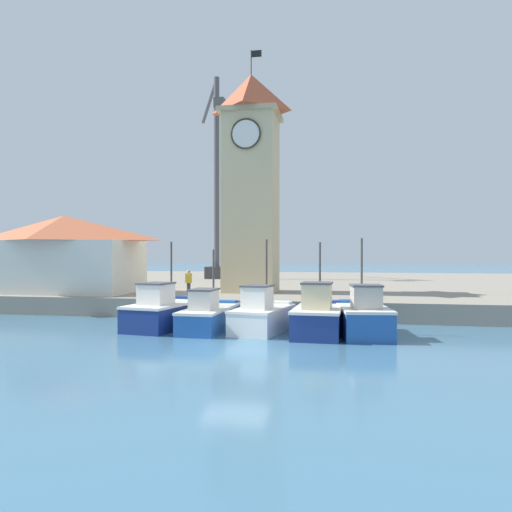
% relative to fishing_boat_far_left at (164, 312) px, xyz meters
% --- Properties ---
extents(ground_plane, '(300.00, 300.00, 0.00)m').
position_rel_fishing_boat_far_left_xyz_m(ground_plane, '(4.68, -4.71, -0.78)').
color(ground_plane, teal).
extents(quay_wharf, '(120.00, 40.00, 1.08)m').
position_rel_fishing_boat_far_left_xyz_m(quay_wharf, '(4.68, 23.30, -0.24)').
color(quay_wharf, gray).
rests_on(quay_wharf, ground).
extents(fishing_boat_far_left, '(2.88, 5.26, 4.25)m').
position_rel_fishing_boat_far_left_xyz_m(fishing_boat_far_left, '(0.00, 0.00, 0.00)').
color(fishing_boat_far_left, navy).
rests_on(fishing_boat_far_left, ground).
extents(fishing_boat_left_outer, '(1.96, 5.23, 3.85)m').
position_rel_fishing_boat_far_left_xyz_m(fishing_boat_left_outer, '(2.32, -0.17, -0.09)').
color(fishing_boat_left_outer, '#2356A8').
rests_on(fishing_boat_left_outer, ground).
extents(fishing_boat_left_inner, '(2.71, 4.51, 4.33)m').
position_rel_fishing_boat_far_left_xyz_m(fishing_boat_left_inner, '(4.93, -0.28, -0.03)').
color(fishing_boat_left_inner, silver).
rests_on(fishing_boat_left_inner, ground).
extents(fishing_boat_mid_left, '(2.27, 4.50, 4.17)m').
position_rel_fishing_boat_far_left_xyz_m(fishing_boat_mid_left, '(7.58, -0.80, 0.03)').
color(fishing_boat_mid_left, navy).
rests_on(fishing_boat_mid_left, ground).
extents(fishing_boat_center, '(2.60, 4.48, 4.36)m').
position_rel_fishing_boat_far_left_xyz_m(fishing_boat_center, '(9.56, -0.61, 0.03)').
color(fishing_boat_center, '#2356A8').
rests_on(fishing_boat_center, ground).
extents(clock_tower, '(3.85, 3.85, 16.07)m').
position_rel_fishing_boat_far_left_xyz_m(clock_tower, '(2.51, 9.36, 7.89)').
color(clock_tower, beige).
rests_on(clock_tower, quay_wharf).
extents(warehouse_left, '(9.85, 5.63, 5.05)m').
position_rel_fishing_boat_far_left_xyz_m(warehouse_left, '(-9.58, 6.74, 2.89)').
color(warehouse_left, silver).
rests_on(warehouse_left, quay_wharf).
extents(port_crane_far, '(4.43, 7.56, 20.17)m').
position_rel_fishing_boat_far_left_xyz_m(port_crane_far, '(-4.20, 25.32, 8.25)').
color(port_crane_far, '#353539').
rests_on(port_crane_far, quay_wharf).
extents(dock_worker_near_tower, '(0.34, 0.22, 1.62)m').
position_rel_fishing_boat_far_left_xyz_m(dock_worker_near_tower, '(-0.24, 4.49, 1.15)').
color(dock_worker_near_tower, '#33333D').
rests_on(dock_worker_near_tower, quay_wharf).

